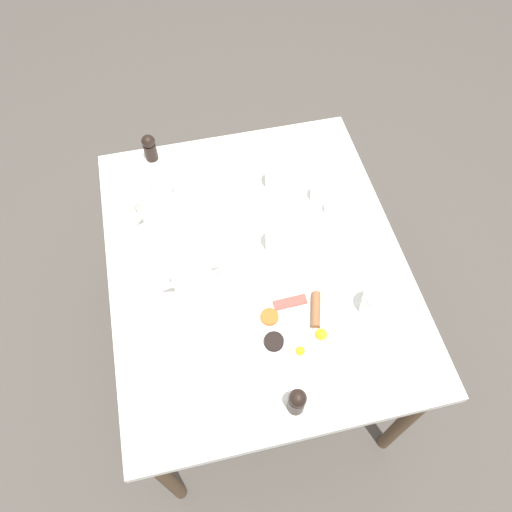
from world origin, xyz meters
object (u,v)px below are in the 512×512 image
Objects in this scene: wine_glass_spare at (375,302)px; napkin_folded at (218,170)px; water_glass_short at (276,176)px; salt_grinder at (150,147)px; spoon_for_tea at (231,221)px; knife_by_plate at (191,361)px; pepper_grinder at (298,401)px; breakfast_plate at (296,328)px; water_glass_tall at (278,238)px; teapot_near at (154,200)px; teacup_with_saucer_left at (322,194)px; fork_by_plate at (365,267)px; teapot_far at (192,276)px.

wine_glass_spare reaches higher than napkin_folded.
salt_grinder reaches higher than water_glass_short.
wine_glass_spare is 0.90m from salt_grinder.
spoon_for_tea is (-0.00, 0.22, -0.00)m from napkin_folded.
water_glass_short is 0.66m from knife_by_plate.
wine_glass_spare is 0.94× the size of pepper_grinder.
wine_glass_spare reaches higher than breakfast_plate.
water_glass_tall reaches higher than knife_by_plate.
water_glass_tall is at bearing 133.61° from spoon_for_tea.
salt_grinder is (0.39, -0.21, 0.01)m from water_glass_short.
water_glass_tall is 0.25m from water_glass_short.
breakfast_plate is at bearing 104.55° from spoon_for_tea.
salt_grinder is (0.26, -0.93, 0.00)m from pepper_grinder.
pepper_grinder reaches higher than spoon_for_tea.
water_glass_short is at bearing -103.15° from water_glass_tall.
pepper_grinder reaches higher than napkin_folded.
napkin_folded is at bearing 162.89° from teapot_near.
water_glass_short is at bearing -98.04° from breakfast_plate.
teacup_with_saucer_left is 0.28m from fork_by_plate.
teapot_near is at bearing -33.06° from water_glass_tall.
salt_grinder reaches higher than napkin_folded.
teacup_with_saucer_left is 0.37m from napkin_folded.
teapot_far is at bearing 58.21° from teapot_near.
breakfast_plate is at bearing 127.69° from teapot_far.
fork_by_plate is at bearing -102.27° from wine_glass_spare.
breakfast_plate is at bearing 2.65° from wine_glass_spare.
fork_by_plate is at bearing 103.13° from teapot_near.
spoon_for_tea is (0.36, -0.25, 0.00)m from fork_by_plate.
teapot_near is 0.40m from water_glass_short.
napkin_folded is (0.05, -0.83, -0.05)m from pepper_grinder.
fork_by_plate is (-0.31, -0.35, -0.05)m from pepper_grinder.
wine_glass_spare is (-0.21, 0.26, -0.00)m from water_glass_tall.
pepper_grinder is 1.00× the size of salt_grinder.
napkin_folded is 0.22m from spoon_for_tea.
teapot_near is 0.78× the size of teapot_far.
fork_by_plate is (-0.57, 0.58, -0.05)m from salt_grinder.
water_glass_short is at bearing 151.44° from salt_grinder.
teacup_with_saucer_left is at bearing -141.44° from water_glass_tall.
water_glass_tall is 0.56m from salt_grinder.
napkin_folded is (-0.22, -0.12, -0.05)m from teapot_near.
napkin_folded is at bearing -80.31° from breakfast_plate.
napkin_folded is (-0.15, -0.42, -0.05)m from teapot_far.
breakfast_plate is 3.21× the size of water_glass_short.
teapot_far is 2.00× the size of water_glass_tall.
water_glass_tall is 0.62× the size of spoon_for_tea.
spoon_for_tea is (-0.22, 0.10, -0.05)m from teapot_near.
fork_by_plate is at bearing 116.48° from water_glass_short.
water_glass_tall is 0.63× the size of fork_by_plate.
knife_by_plate is at bearing 47.22° from teapot_near.
wine_glass_spare is (-0.55, 0.49, -0.00)m from teapot_near.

